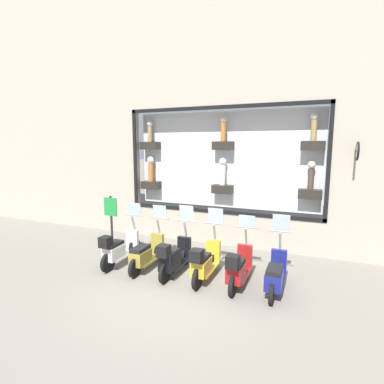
% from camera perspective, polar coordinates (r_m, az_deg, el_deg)
% --- Properties ---
extents(ground_plane, '(120.00, 120.00, 0.00)m').
position_cam_1_polar(ground_plane, '(7.47, -3.03, -17.74)').
color(ground_plane, gray).
extents(building_facade, '(1.18, 36.00, 9.90)m').
position_cam_1_polar(building_facade, '(10.20, 5.89, 18.51)').
color(building_facade, '#ADA08E').
rests_on(building_facade, ground_plane).
extents(scooter_navy_0, '(1.79, 0.61, 1.66)m').
position_cam_1_polar(scooter_navy_0, '(7.34, 15.62, -14.96)').
color(scooter_navy_0, black).
rests_on(scooter_navy_0, ground_plane).
extents(scooter_red_1, '(1.80, 0.60, 1.57)m').
position_cam_1_polar(scooter_red_1, '(7.39, 8.79, -14.15)').
color(scooter_red_1, black).
rests_on(scooter_red_1, ground_plane).
extents(scooter_yellow_2, '(1.80, 0.60, 1.68)m').
position_cam_1_polar(scooter_yellow_2, '(7.62, 2.39, -13.24)').
color(scooter_yellow_2, black).
rests_on(scooter_yellow_2, ground_plane).
extents(scooter_black_3, '(1.80, 0.60, 1.70)m').
position_cam_1_polar(scooter_black_3, '(7.93, -3.55, -12.36)').
color(scooter_black_3, black).
rests_on(scooter_black_3, ground_plane).
extents(scooter_olive_4, '(1.80, 0.60, 1.64)m').
position_cam_1_polar(scooter_olive_4, '(8.37, -8.74, -11.60)').
color(scooter_olive_4, black).
rests_on(scooter_olive_4, ground_plane).
extents(scooter_white_5, '(1.81, 0.61, 1.64)m').
position_cam_1_polar(scooter_white_5, '(8.76, -13.81, -10.49)').
color(scooter_white_5, black).
rests_on(scooter_white_5, ground_plane).
extents(shop_sign_post, '(0.36, 0.45, 1.85)m').
position_cam_1_polar(shop_sign_post, '(9.43, -15.10, -5.82)').
color(shop_sign_post, '#232326').
rests_on(shop_sign_post, ground_plane).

